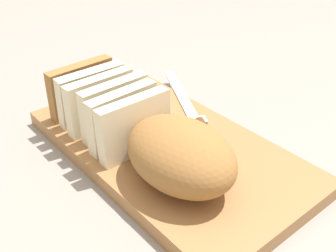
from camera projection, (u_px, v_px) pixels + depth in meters
name	position (u px, v px, depth m)	size (l,w,h in m)	color
ground_plane	(168.00, 155.00, 0.63)	(3.00, 3.00, 0.00)	gray
cutting_board	(168.00, 149.00, 0.63)	(0.44, 0.24, 0.02)	#9E6B3D
bread_loaf	(146.00, 132.00, 0.57)	(0.35, 0.14, 0.09)	#996633
bread_knife	(196.00, 120.00, 0.66)	(0.26, 0.13, 0.02)	silver
crumb_near_knife	(162.00, 128.00, 0.65)	(0.01, 0.01, 0.01)	tan
crumb_near_loaf	(146.00, 134.00, 0.64)	(0.00, 0.00, 0.00)	tan
crumb_stray_left	(196.00, 147.00, 0.60)	(0.01, 0.01, 0.01)	tan
crumb_stray_right	(155.00, 146.00, 0.61)	(0.01, 0.01, 0.01)	tan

